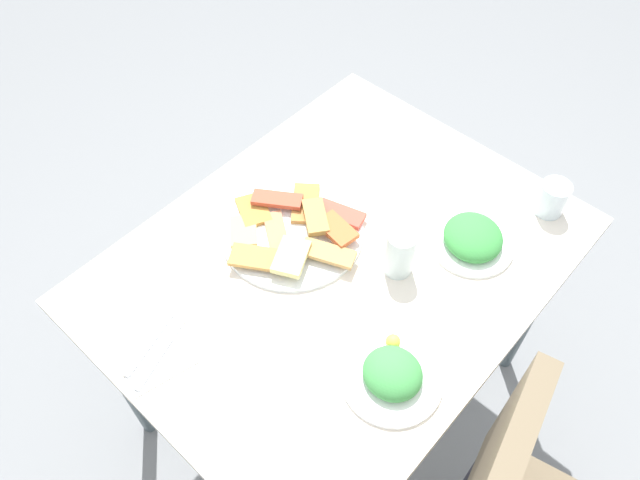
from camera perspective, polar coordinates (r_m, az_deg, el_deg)
The scene contains 10 objects.
ground_plane at distance 2.09m, azimuth 1.25°, elevation -14.04°, with size 6.00×6.00×0.00m, color gray.
dining_table at distance 1.49m, azimuth 1.71°, elevation -3.69°, with size 1.08×0.84×0.77m.
pide_platter at distance 1.45m, azimuth -2.52°, elevation 0.93°, with size 0.35×0.36×0.05m.
salad_plate_greens at distance 1.26m, azimuth 6.77°, elevation -12.35°, with size 0.21×0.21×0.06m.
salad_plate_rice at distance 1.47m, azimuth 14.09°, elevation 0.13°, with size 0.20×0.20×0.06m.
soda_can at distance 1.36m, azimuth 7.47°, elevation -1.20°, with size 0.07×0.07×0.12m, color silver.
drinking_glass at distance 1.58m, azimuth 20.89°, elevation 3.68°, with size 0.07×0.07×0.09m, color silver.
paper_napkin at distance 1.34m, azimuth -15.18°, elevation -9.87°, with size 0.15×0.15×0.00m, color white.
fork at distance 1.34m, azimuth -15.69°, elevation -9.31°, with size 0.16×0.02×0.01m, color silver.
spoon at distance 1.32m, azimuth -14.73°, elevation -10.28°, with size 0.17×0.01×0.01m, color silver.
Camera 1 is at (0.64, 0.52, 1.92)m, focal length 34.22 mm.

